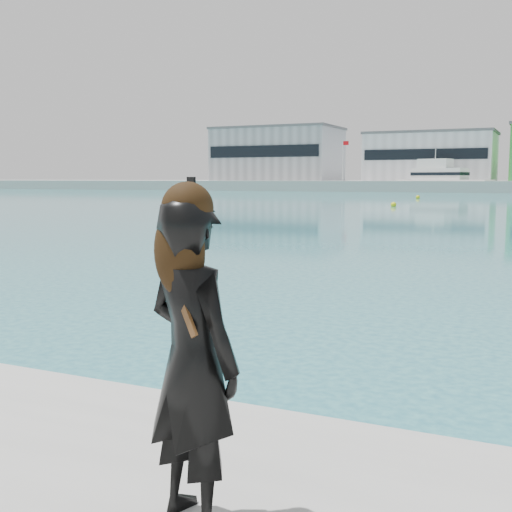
% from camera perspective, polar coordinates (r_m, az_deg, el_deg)
% --- Properties ---
extents(warehouse_grey_left, '(26.52, 16.36, 11.50)m').
position_cam_1_polar(warehouse_grey_left, '(142.55, 1.95, 9.04)').
color(warehouse_grey_left, gray).
rests_on(warehouse_grey_left, far_quay).
extents(warehouse_white, '(24.48, 15.35, 9.50)m').
position_cam_1_polar(warehouse_white, '(133.08, 15.28, 8.53)').
color(warehouse_white, silver).
rests_on(warehouse_white, far_quay).
extents(flagpole_left, '(1.28, 0.16, 8.00)m').
position_cam_1_polar(flagpole_left, '(130.04, 7.75, 8.65)').
color(flagpole_left, silver).
rests_on(flagpole_left, far_quay).
extents(motor_yacht, '(17.37, 9.17, 7.81)m').
position_cam_1_polar(motor_yacht, '(120.73, 16.19, 6.52)').
color(motor_yacht, silver).
rests_on(motor_yacht, ground).
extents(buoy_far, '(0.50, 0.50, 0.50)m').
position_cam_1_polar(buoy_far, '(81.19, 14.19, 4.98)').
color(buoy_far, '#D7CF0B').
rests_on(buoy_far, ground).
extents(buoy_extra, '(0.50, 0.50, 0.50)m').
position_cam_1_polar(buoy_extra, '(57.33, 12.13, 4.32)').
color(buoy_extra, '#D7CF0B').
rests_on(buoy_extra, ground).
extents(woman, '(0.66, 0.55, 1.64)m').
position_cam_1_polar(woman, '(3.04, -5.71, -8.45)').
color(woman, black).
rests_on(woman, near_quay).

